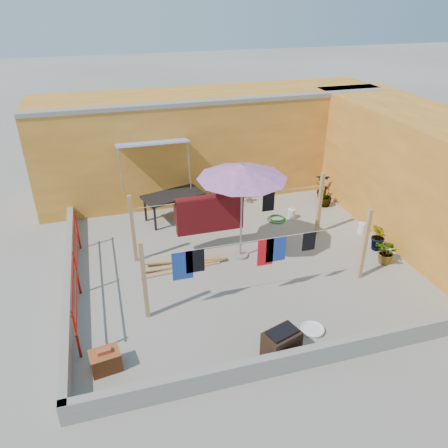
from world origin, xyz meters
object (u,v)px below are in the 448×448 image
Objects in this scene: green_hose at (277,219)px; brazier at (281,344)px; outdoor_table at (173,197)px; white_basin at (312,329)px; water_jug_b at (291,214)px; patio_umbrella at (242,172)px; plant_back_a at (229,193)px; water_jug_a at (362,228)px; brick_stack at (106,361)px.

brazier is at bearing -111.49° from green_hose.
green_hose is (2.90, -0.91, -0.68)m from outdoor_table.
water_jug_b is (1.57, 4.59, 0.11)m from white_basin.
white_basin reaches higher than green_hose.
white_basin is at bearing -80.17° from patio_umbrella.
white_basin is 5.99m from plant_back_a.
white_basin is 0.61× the size of plant_back_a.
water_jug_b reaches higher than green_hose.
water_jug_b is (-1.52, 1.36, -0.00)m from water_jug_a.
white_basin is 4.48m from water_jug_a.
plant_back_a is at bearing 55.01° from brick_stack.
brazier reaches higher than water_jug_b.
patio_umbrella is 3.22m from outdoor_table.
patio_umbrella is at bearing -135.92° from green_hose.
plant_back_a is at bearing 89.30° from white_basin.
plant_back_a is at bearing 127.75° from green_hose.
patio_umbrella is 3.82m from white_basin.
patio_umbrella reaches higher than brick_stack.
patio_umbrella is at bearing -176.83° from water_jug_a.
brick_stack is (-2.23, -5.38, -0.52)m from outdoor_table.
green_hose is (1.12, 4.63, -0.01)m from white_basin.
water_jug_b is at bearing 36.61° from patio_umbrella.
white_basin is at bearing -72.19° from outdoor_table.
brick_stack is at bearing -112.49° from outdoor_table.
white_basin is at bearing -103.62° from green_hose.
water_jug_b is at bearing -4.33° from green_hose.
patio_umbrella reaches higher than outdoor_table.
green_hose is (1.99, 5.05, -0.25)m from brazier.
green_hose is at bearing -17.38° from outdoor_table.
white_basin is (0.53, -3.03, -2.26)m from patio_umbrella.
green_hose is at bearing -52.25° from plant_back_a.
water_jug_b is 2.06m from plant_back_a.
brick_stack is at bearing -140.38° from patio_umbrella.
plant_back_a is at bearing 137.26° from water_jug_b.
outdoor_table is 5.85m from brick_stack.
white_basin is at bearing 25.92° from brazier.
brazier is 5.43m from green_hose.
patio_umbrella is 4.22m from water_jug_a.
water_jug_b is at bearing 64.04° from brazier.
water_jug_a is 1.00× the size of water_jug_b.
brazier is 0.99m from white_basin.
outdoor_table is at bearing -166.47° from plant_back_a.
water_jug_b is 0.47m from green_hose.
water_jug_a is at bearing -42.26° from plant_back_a.
plant_back_a is (0.60, 2.95, -1.91)m from patio_umbrella.
plant_back_a is (-1.05, 1.35, 0.36)m from green_hose.
white_basin is at bearing -2.17° from brick_stack.
brick_stack reaches higher than white_basin.
plant_back_a is (4.08, 5.83, 0.20)m from brick_stack.
brazier is 2.19× the size of water_jug_b.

